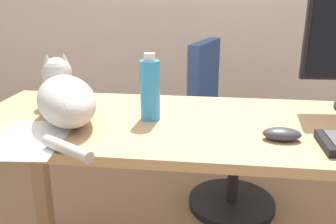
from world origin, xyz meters
The scene contains 6 objects.
desk centered at (0.00, 0.00, 0.64)m, with size 1.66×0.60×0.75m.
office_chair centered at (0.07, 0.69, 0.40)m, with size 0.50×0.48×0.92m.
cat centered at (-0.49, -0.04, 0.83)m, with size 0.35×0.54×0.20m.
computer_mouse centered at (0.19, -0.12, 0.77)m, with size 0.11×0.06×0.04m, color #333338.
paper_sheet centered at (-0.54, -0.21, 0.75)m, with size 0.21×0.30×0.00m, color white.
water_bottle centered at (-0.22, 0.01, 0.85)m, with size 0.07×0.07×0.22m.
Camera 1 is at (-0.02, -1.11, 1.15)m, focal length 38.01 mm.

